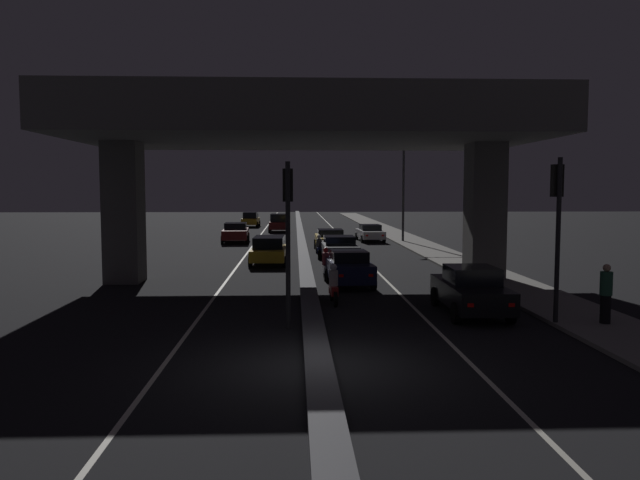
% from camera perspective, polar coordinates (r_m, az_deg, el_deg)
% --- Properties ---
extents(ground_plane, '(200.00, 200.00, 0.00)m').
position_cam_1_polar(ground_plane, '(14.59, -0.18, -11.44)').
color(ground_plane, black).
extents(lane_line_left_inner, '(0.12, 126.00, 0.00)m').
position_cam_1_polar(lane_line_left_inner, '(49.27, -5.88, -0.11)').
color(lane_line_left_inner, beige).
rests_on(lane_line_left_inner, ground_plane).
extents(lane_line_right_inner, '(0.12, 126.00, 0.00)m').
position_cam_1_polar(lane_line_right_inner, '(49.35, 2.40, -0.08)').
color(lane_line_right_inner, beige).
rests_on(lane_line_right_inner, ground_plane).
extents(median_divider, '(0.64, 126.00, 0.24)m').
position_cam_1_polar(median_divider, '(49.17, -1.74, 0.04)').
color(median_divider, '#4C4C51').
rests_on(median_divider, ground_plane).
extents(sidewalk_right, '(2.78, 126.00, 0.12)m').
position_cam_1_polar(sidewalk_right, '(43.15, 9.72, -0.74)').
color(sidewalk_right, gray).
rests_on(sidewalk_right, ground_plane).
extents(elevated_overpass, '(19.79, 10.92, 8.82)m').
position_cam_1_polar(elevated_overpass, '(27.57, -1.27, 10.27)').
color(elevated_overpass, '#5B5956').
rests_on(elevated_overpass, ground_plane).
extents(traffic_light_left_of_median, '(0.30, 0.49, 4.84)m').
position_cam_1_polar(traffic_light_left_of_median, '(18.03, -2.95, 2.29)').
color(traffic_light_left_of_median, black).
rests_on(traffic_light_left_of_median, ground_plane).
extents(traffic_light_right_of_median, '(0.30, 0.49, 4.98)m').
position_cam_1_polar(traffic_light_right_of_median, '(19.62, 20.87, 2.44)').
color(traffic_light_right_of_median, black).
rests_on(traffic_light_right_of_median, ground_plane).
extents(street_lamp, '(2.86, 0.32, 8.13)m').
position_cam_1_polar(street_lamp, '(48.10, 7.15, 5.55)').
color(street_lamp, '#2D2D30').
rests_on(street_lamp, ground_plane).
extents(car_black_lead, '(1.92, 4.49, 1.57)m').
position_cam_1_polar(car_black_lead, '(20.84, 13.61, -4.49)').
color(car_black_lead, black).
rests_on(car_black_lead, ground_plane).
extents(car_dark_blue_second, '(1.99, 4.22, 1.49)m').
position_cam_1_polar(car_dark_blue_second, '(26.32, 2.66, -2.55)').
color(car_dark_blue_second, '#141938').
rests_on(car_dark_blue_second, ground_plane).
extents(car_grey_third, '(2.10, 4.81, 1.46)m').
position_cam_1_polar(car_grey_third, '(34.98, 1.76, -0.76)').
color(car_grey_third, '#515459').
rests_on(car_grey_third, ground_plane).
extents(car_taxi_yellow_fourth, '(2.02, 4.81, 1.44)m').
position_cam_1_polar(car_taxi_yellow_fourth, '(41.23, 0.92, 0.04)').
color(car_taxi_yellow_fourth, gold).
rests_on(car_taxi_yellow_fourth, ground_plane).
extents(car_white_fifth, '(2.02, 4.78, 1.32)m').
position_cam_1_polar(car_white_fifth, '(49.18, 4.59, 0.68)').
color(car_white_fifth, silver).
rests_on(car_white_fifth, ground_plane).
extents(car_taxi_yellow_lead_oncoming, '(2.05, 4.62, 1.50)m').
position_cam_1_polar(car_taxi_yellow_lead_oncoming, '(34.02, -4.68, -0.88)').
color(car_taxi_yellow_lead_oncoming, gold).
rests_on(car_taxi_yellow_lead_oncoming, ground_plane).
extents(car_dark_red_second_oncoming, '(2.16, 4.67, 1.51)m').
position_cam_1_polar(car_dark_red_second_oncoming, '(48.20, -7.72, 0.71)').
color(car_dark_red_second_oncoming, '#591414').
rests_on(car_dark_red_second_oncoming, ground_plane).
extents(car_dark_red_third_oncoming, '(1.93, 4.00, 1.73)m').
position_cam_1_polar(car_dark_red_third_oncoming, '(60.11, -3.79, 1.59)').
color(car_dark_red_third_oncoming, '#591414').
rests_on(car_dark_red_third_oncoming, ground_plane).
extents(car_taxi_yellow_fourth_oncoming, '(1.93, 4.20, 1.62)m').
position_cam_1_polar(car_taxi_yellow_fourth_oncoming, '(68.41, -6.35, 1.90)').
color(car_taxi_yellow_fourth_oncoming, gold).
rests_on(car_taxi_yellow_fourth_oncoming, ground_plane).
extents(motorcycle_red_filtering_near, '(0.34, 1.68, 1.43)m').
position_cam_1_polar(motorcycle_red_filtering_near, '(22.10, 1.25, -4.29)').
color(motorcycle_red_filtering_near, black).
rests_on(motorcycle_red_filtering_near, ground_plane).
extents(motorcycle_white_filtering_mid, '(0.33, 1.95, 1.47)m').
position_cam_1_polar(motorcycle_white_filtering_mid, '(27.85, 0.53, -2.43)').
color(motorcycle_white_filtering_mid, black).
rests_on(motorcycle_white_filtering_mid, ground_plane).
extents(motorcycle_blue_filtering_far, '(0.34, 1.75, 1.40)m').
position_cam_1_polar(motorcycle_blue_filtering_far, '(36.64, -0.08, -0.77)').
color(motorcycle_blue_filtering_far, black).
rests_on(motorcycle_blue_filtering_far, ground_plane).
extents(pedestrian_on_sidewalk, '(0.36, 0.36, 1.75)m').
position_cam_1_polar(pedestrian_on_sidewalk, '(20.12, 24.68, -4.48)').
color(pedestrian_on_sidewalk, black).
rests_on(pedestrian_on_sidewalk, sidewalk_right).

